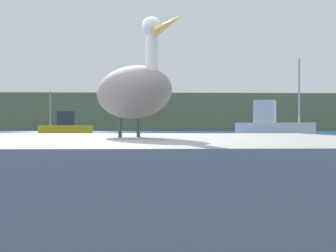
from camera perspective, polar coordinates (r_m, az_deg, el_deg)
The scene contains 6 objects.
ground_plane at distance 3.40m, azimuth -16.34°, elevation -16.86°, with size 260.00×260.00×0.00m, color #194C93.
hillside_backdrop at distance 82.22m, azimuth -2.47°, elevation 2.08°, with size 140.00×14.36×7.54m, color #6B7A51.
pier_dock at distance 2.99m, azimuth -5.56°, elevation -10.34°, with size 3.74×2.85×0.90m, color gray.
pelican at distance 2.94m, azimuth -5.45°, elevation 5.39°, with size 0.87×1.19×0.87m.
fishing_boat_white at distance 27.22m, azimuth 15.77°, elevation -0.03°, with size 5.59×3.72×5.59m.
fishing_boat_yellow at distance 43.18m, azimuth -15.36°, elevation -0.06°, with size 5.97×2.44×4.83m.
Camera 1 is at (0.81, -3.15, 0.99)m, focal length 39.76 mm.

